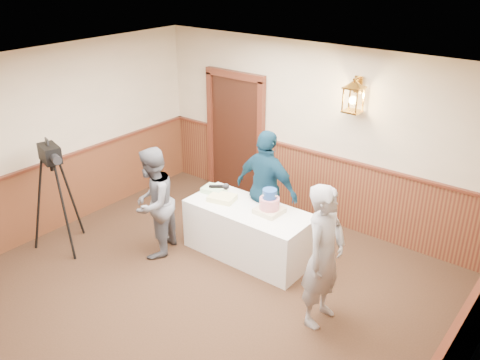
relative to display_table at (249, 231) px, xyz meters
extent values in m
plane|color=#322113|center=(0.14, -1.90, -0.38)|extent=(7.00, 7.00, 0.00)
cube|color=beige|center=(0.14, 1.60, 1.02)|extent=(6.00, 0.02, 2.80)
cube|color=beige|center=(-2.86, -1.90, 1.02)|extent=(0.02, 7.00, 2.80)
cube|color=beige|center=(3.14, -1.90, 1.02)|extent=(0.02, 7.00, 2.80)
cube|color=white|center=(0.14, -1.90, 2.42)|extent=(6.00, 7.00, 0.02)
cube|color=#4C1F15|center=(0.14, 1.58, 0.18)|extent=(5.98, 0.04, 1.10)
cube|color=#4C1F15|center=(-2.84, -1.90, 0.18)|extent=(0.04, 6.98, 1.10)
cube|color=#522315|center=(0.14, 1.56, 0.75)|extent=(5.98, 0.07, 0.04)
cube|color=black|center=(-1.46, 1.55, 0.68)|extent=(1.00, 0.06, 2.10)
cube|color=white|center=(0.00, 0.00, 0.00)|extent=(1.80, 0.80, 0.75)
cube|color=beige|center=(0.30, 0.06, 0.41)|extent=(0.36, 0.36, 0.07)
cylinder|color=#BC0323|center=(0.30, 0.06, 0.52)|extent=(0.27, 0.27, 0.16)
cylinder|color=navy|center=(0.30, 0.06, 0.66)|extent=(0.19, 0.19, 0.12)
cube|color=#F4E892|center=(-0.44, -0.05, 0.41)|extent=(0.42, 0.36, 0.08)
cube|color=#9CC88D|center=(-0.71, 0.09, 0.41)|extent=(0.36, 0.31, 0.08)
imported|color=#595B63|center=(-1.08, -0.79, 0.43)|extent=(0.85, 0.95, 1.61)
cylinder|color=black|center=(-0.11, -0.54, 0.88)|extent=(0.23, 0.09, 0.09)
sphere|color=black|center=(0.02, -0.51, 0.90)|extent=(0.08, 0.08, 0.08)
imported|color=gray|center=(1.51, -0.60, 0.50)|extent=(0.42, 0.64, 1.75)
imported|color=#103249|center=(0.02, 0.39, 0.51)|extent=(1.05, 0.47, 1.77)
cube|color=black|center=(-2.27, -1.51, 1.11)|extent=(0.43, 0.31, 0.23)
cylinder|color=black|center=(-2.03, -1.58, 1.11)|extent=(0.18, 0.16, 0.12)
camera|label=1|loc=(3.75, -4.99, 3.66)|focal=38.00mm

